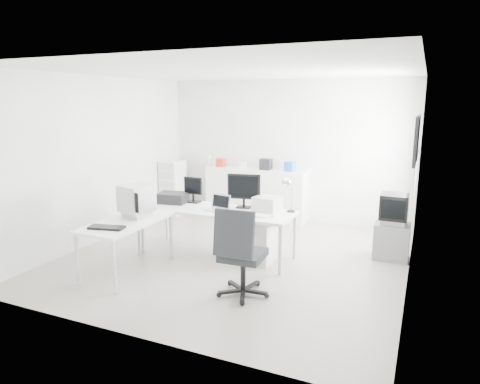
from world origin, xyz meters
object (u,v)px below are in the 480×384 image
at_px(side_desk, 128,247).
at_px(drawer_pedestal, 260,242).
at_px(tv_cabinet, 391,241).
at_px(inkjet_printer, 173,198).
at_px(sideboard, 256,194).
at_px(filing_cabinet, 173,188).
at_px(main_desk, 217,232).
at_px(crt_tv, 394,209).
at_px(lcd_monitor_small, 193,190).
at_px(lcd_monitor_large, 244,191).
at_px(laser_printer, 267,204).
at_px(laptop, 217,204).
at_px(crt_monitor, 137,202).
at_px(office_chair, 243,251).

height_order(side_desk, drawer_pedestal, side_desk).
bearing_deg(tv_cabinet, inkjet_printer, -166.00).
bearing_deg(sideboard, tv_cabinet, -25.80).
height_order(sideboard, filing_cabinet, filing_cabinet).
distance_m(main_desk, drawer_pedestal, 0.71).
xyz_separation_m(tv_cabinet, crt_tv, (0.00, -0.00, 0.50)).
distance_m(inkjet_printer, tv_cabinet, 3.51).
distance_m(lcd_monitor_small, lcd_monitor_large, 0.90).
xyz_separation_m(drawer_pedestal, inkjet_printer, (-1.55, 0.05, 0.53)).
xyz_separation_m(lcd_monitor_small, laser_printer, (1.30, -0.03, -0.10)).
bearing_deg(inkjet_printer, filing_cabinet, 113.93).
xyz_separation_m(lcd_monitor_small, laptop, (0.60, -0.35, -0.09)).
height_order(lcd_monitor_large, sideboard, lcd_monitor_large).
bearing_deg(inkjet_printer, crt_monitor, -98.56).
bearing_deg(drawer_pedestal, lcd_monitor_large, 150.26).
height_order(side_desk, sideboard, sideboard).
xyz_separation_m(lcd_monitor_large, crt_tv, (2.16, 0.69, -0.24)).
xyz_separation_m(laser_printer, crt_tv, (1.76, 0.72, -0.07)).
distance_m(laptop, tv_cabinet, 2.74).
xyz_separation_m(laptop, sideboard, (-0.28, 2.37, -0.35)).
xyz_separation_m(side_desk, crt_tv, (3.36, 2.04, 0.41)).
height_order(main_desk, sideboard, sideboard).
relative_size(lcd_monitor_small, laptop, 1.16).
height_order(inkjet_printer, laser_printer, laser_printer).
bearing_deg(inkjet_printer, side_desk, -98.56).
xyz_separation_m(drawer_pedestal, laser_printer, (0.05, 0.17, 0.56)).
xyz_separation_m(laptop, office_chair, (0.87, -1.02, -0.29)).
bearing_deg(lcd_monitor_small, main_desk, -22.70).
bearing_deg(filing_cabinet, tv_cabinet, -11.85).
bearing_deg(side_desk, tv_cabinet, 31.22).
bearing_deg(main_desk, inkjet_printer, 173.29).
distance_m(side_desk, tv_cabinet, 3.94).
relative_size(drawer_pedestal, lcd_monitor_small, 1.46).
height_order(lcd_monitor_small, filing_cabinet, lcd_monitor_small).
xyz_separation_m(side_desk, laptop, (0.90, 1.00, 0.49)).
xyz_separation_m(inkjet_printer, lcd_monitor_small, (0.30, 0.15, 0.12)).
height_order(inkjet_printer, office_chair, office_chair).
distance_m(lcd_monitor_small, crt_tv, 3.15).
relative_size(main_desk, laptop, 6.79).
distance_m(office_chair, sideboard, 3.58).
bearing_deg(laser_printer, sideboard, 124.71).
bearing_deg(drawer_pedestal, laptop, -167.01).
height_order(lcd_monitor_small, lcd_monitor_large, lcd_monitor_large).
distance_m(side_desk, crt_tv, 3.96).
bearing_deg(crt_monitor, drawer_pedestal, 44.41).
distance_m(crt_tv, sideboard, 3.06).
xyz_separation_m(side_desk, sideboard, (0.62, 3.37, 0.14)).
height_order(laptop, crt_tv, crt_tv).
distance_m(inkjet_printer, crt_tv, 3.47).
height_order(crt_monitor, filing_cabinet, crt_monitor).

